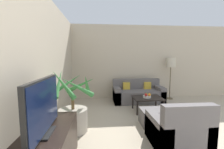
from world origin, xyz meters
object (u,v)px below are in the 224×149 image
Objects in this scene: potted_palm at (73,113)px; floor_lamp at (171,64)px; orange_fruit at (149,95)px; ottoman at (155,117)px; apple_red at (146,95)px; apple_green at (146,94)px; sofa_loveseat at (138,94)px; television at (44,107)px; coffee_table at (147,99)px; fruit_bowl at (147,97)px; armchair at (177,131)px.

floor_lamp is (3.13, 2.18, 0.88)m from potted_palm.
orange_fruit reaches higher than ottoman.
apple_red reaches higher than apple_green.
sofa_loveseat reaches higher than orange_fruit.
television is at bearing -133.18° from floor_lamp.
ottoman is (-0.11, -0.85, -0.17)m from coffee_table.
floor_lamp is 20.59× the size of apple_green.
ottoman is at bearing -96.09° from fruit_bowl.
floor_lamp is at bearing 46.82° from television.
fruit_bowl is 0.07m from apple_green.
apple_green is at bearing -137.04° from floor_lamp.
armchair reaches higher than sofa_loveseat.
apple_red is at bearing 26.87° from potted_palm.
floor_lamp is at bearing 11.22° from sofa_loveseat.
floor_lamp reaches higher than apple_red.
armchair reaches higher than apple_red.
sofa_loveseat is 1.63m from floor_lamp.
armchair is 1.38× the size of ottoman.
orange_fruit reaches higher than apple_red.
apple_green is (-0.01, 0.04, 0.06)m from fruit_bowl.
sofa_loveseat reaches higher than ottoman.
fruit_bowl is at bearing 48.48° from television.
ottoman is at bearing 93.79° from armchair.
coffee_table is at bearing 88.09° from armchair.
floor_lamp is at bearing 44.01° from fruit_bowl.
sofa_loveseat is 2.09× the size of coffee_table.
ottoman is (-0.14, -0.79, -0.32)m from orange_fruit.
television is 4.75m from floor_lamp.
potted_palm is 1.79m from ottoman.
orange_fruit is at bearing 2.56° from apple_red.
coffee_table is 0.15m from apple_green.
television is at bearing -164.13° from armchair.
floor_lamp is 6.79× the size of fruit_bowl.
potted_palm is at bearing -152.25° from coffee_table.
apple_red is 0.09m from apple_green.
coffee_table is at bearing -88.57° from sofa_loveseat.
armchair is at bearing -90.72° from sofa_loveseat.
potted_palm is at bearing -151.70° from apple_green.
sofa_loveseat is 1.04m from apple_red.
apple_green is at bearing 64.59° from apple_red.
coffee_table is at bearing -136.15° from floor_lamp.
television is 0.73× the size of potted_palm.
orange_fruit is (0.10, 0.00, 0.00)m from apple_red.
television reaches higher than apple_red.
ottoman is (-0.09, -0.82, -0.25)m from fruit_bowl.
orange_fruit is (0.05, -1.01, 0.23)m from sofa_loveseat.
floor_lamp is 1.91m from orange_fruit.
potted_palm is 1.61× the size of coffee_table.
floor_lamp is (3.24, 3.45, 0.34)m from television.
television is 12.85× the size of apple_green.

